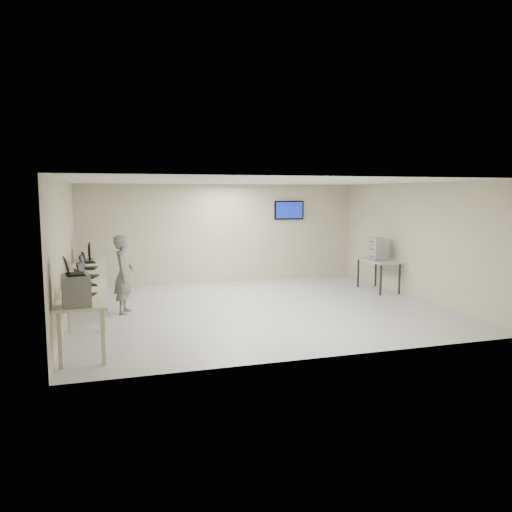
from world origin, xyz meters
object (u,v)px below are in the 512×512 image
object	(u,v)px
workbench	(87,280)
soldier	(124,274)
side_table	(378,263)
equipment_box	(76,290)

from	to	relation	value
workbench	soldier	bearing A→B (deg)	29.64
workbench	side_table	size ratio (longest dim) A/B	4.41
soldier	equipment_box	bearing A→B (deg)	179.47
side_table	workbench	bearing A→B (deg)	-171.85
workbench	soldier	xyz separation A→B (m)	(0.72, 0.41, 0.01)
soldier	side_table	xyz separation A→B (m)	(6.46, 0.62, -0.10)
equipment_box	side_table	xyz separation A→B (m)	(7.25, 3.78, -0.39)
workbench	equipment_box	distance (m)	2.77
equipment_box	soldier	distance (m)	3.27
workbench	side_table	world-z (taller)	workbench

